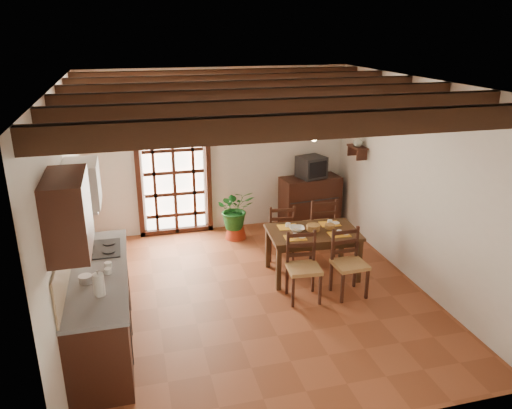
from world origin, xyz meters
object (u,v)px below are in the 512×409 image
object	(u,v)px
chair_near_left	(303,279)
chair_far_left	(280,240)
dining_table	(313,236)
crt_tv	(311,167)
potted_plant	(235,206)
pendant_lamp	(314,132)
chair_near_right	(349,275)
chair_far_right	(319,236)
sideboard	(310,201)
kitchen_counter	(101,306)

from	to	relation	value
chair_near_left	chair_far_left	size ratio (longest dim) A/B	1.01
dining_table	chair_near_left	bearing A→B (deg)	-116.08
crt_tv	potted_plant	xyz separation A→B (m)	(-1.43, -0.26, -0.51)
chair_far_left	pendant_lamp	size ratio (longest dim) A/B	1.06
chair_near_right	potted_plant	size ratio (longest dim) A/B	0.50
chair_near_left	chair_far_left	bearing A→B (deg)	91.16
potted_plant	pendant_lamp	bearing A→B (deg)	-62.11
chair_far_left	crt_tv	distance (m)	1.70
dining_table	pendant_lamp	distance (m)	1.48
chair_far_right	potted_plant	world-z (taller)	potted_plant
pendant_lamp	chair_near_left	bearing A→B (deg)	-116.45
dining_table	potted_plant	xyz separation A→B (m)	(-0.78, 1.58, -0.03)
chair_far_left	sideboard	size ratio (longest dim) A/B	0.85
chair_far_left	crt_tv	xyz separation A→B (m)	(0.92, 1.18, 0.80)
chair_far_right	chair_far_left	bearing A→B (deg)	-1.25
chair_near_left	kitchen_counter	bearing A→B (deg)	-166.96
dining_table	potted_plant	bearing A→B (deg)	120.29
dining_table	chair_near_right	size ratio (longest dim) A/B	1.45
sideboard	crt_tv	world-z (taller)	crt_tv
chair_near_left	pendant_lamp	size ratio (longest dim) A/B	1.08
chair_near_right	crt_tv	world-z (taller)	crt_tv
kitchen_counter	dining_table	distance (m)	3.05
chair_near_left	crt_tv	distance (m)	2.78
chair_near_right	potted_plant	xyz separation A→B (m)	(-1.05, 2.24, 0.29)
kitchen_counter	chair_near_right	world-z (taller)	kitchen_counter
chair_near_left	chair_far_left	world-z (taller)	chair_near_left
kitchen_counter	crt_tv	xyz separation A→B (m)	(3.54, 2.82, 0.61)
chair_far_right	sideboard	xyz separation A→B (m)	(0.29, 1.23, 0.15)
chair_near_right	potted_plant	world-z (taller)	potted_plant
chair_far_right	pendant_lamp	distance (m)	1.89
chair_near_left	chair_far_left	distance (m)	1.29
chair_far_right	chair_near_left	bearing A→B (deg)	62.72
crt_tv	pendant_lamp	size ratio (longest dim) A/B	0.63
kitchen_counter	pendant_lamp	bearing A→B (deg)	20.48
dining_table	chair_far_left	xyz separation A→B (m)	(-0.27, 0.67, -0.32)
kitchen_counter	dining_table	xyz separation A→B (m)	(2.89, 0.98, 0.12)
chair_far_left	potted_plant	bearing A→B (deg)	-52.14
chair_near_left	sideboard	distance (m)	2.67
chair_near_right	crt_tv	bearing A→B (deg)	78.38
dining_table	sideboard	size ratio (longest dim) A/B	1.25
chair_near_right	crt_tv	size ratio (longest dim) A/B	1.71
chair_near_left	sideboard	bearing A→B (deg)	72.74
chair_far_right	pendant_lamp	bearing A→B (deg)	58.15
chair_far_right	crt_tv	world-z (taller)	crt_tv
chair_near_left	crt_tv	size ratio (longest dim) A/B	1.72
pendant_lamp	kitchen_counter	bearing A→B (deg)	-159.52
potted_plant	chair_near_left	bearing A→B (deg)	-79.11
chair_far_left	pendant_lamp	distance (m)	1.90
sideboard	pendant_lamp	size ratio (longest dim) A/B	1.24
chair_near_left	crt_tv	bearing A→B (deg)	72.69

